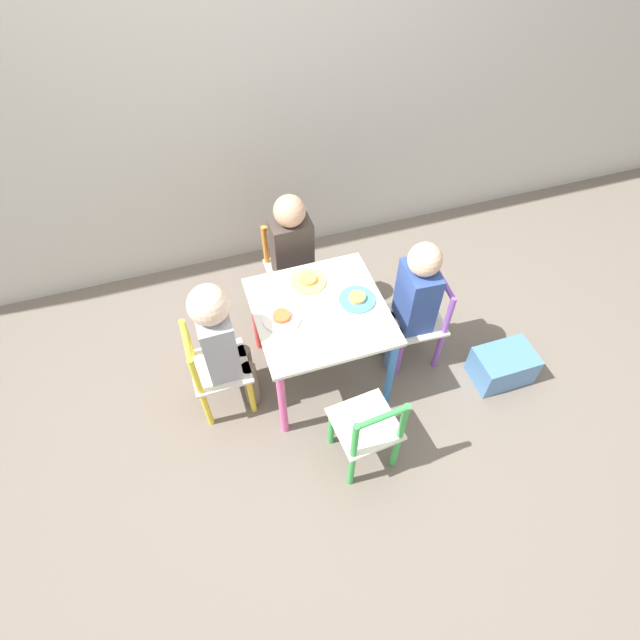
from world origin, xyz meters
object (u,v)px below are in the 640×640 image
chair_purple (419,322)px  plate_left (282,317)px  plate_right (357,299)px  storage_bin (503,366)px  plate_back (308,281)px  chair_orange (290,271)px  child_back (292,251)px  child_left (221,338)px  chair_green (367,430)px  child_right (413,298)px  chair_yellow (216,370)px  kids_table (320,320)px

chair_purple → plate_left: plate_left is taller
plate_right → storage_bin: plate_right is taller
plate_back → chair_orange: bearing=90.8°
plate_right → storage_bin: (0.69, -0.31, -0.42)m
child_back → plate_left: (-0.17, -0.45, 0.05)m
plate_back → child_left: bearing=-157.8°
child_back → chair_purple: bearing=-43.7°
chair_green → plate_left: size_ratio=3.08×
chair_purple → child_right: bearing=-90.0°
plate_left → child_left: bearing=-178.4°
chair_yellow → child_left: size_ratio=0.67×
plate_left → chair_yellow: bearing=-178.5°
chair_purple → child_right: child_right is taller
kids_table → plate_right: 0.20m
plate_right → plate_back: bearing=135.0°
chair_green → child_back: (-0.05, 0.95, 0.20)m
plate_back → plate_left: bearing=-135.0°
kids_table → chair_green: size_ratio=1.11×
chair_yellow → child_back: size_ratio=0.68×
chair_orange → plate_left: size_ratio=3.08×
kids_table → plate_right: size_ratio=3.53×
child_right → child_left: 0.90m
kids_table → child_back: (-0.00, 0.45, 0.04)m
chair_yellow → child_right: (0.95, -0.02, 0.19)m
plate_left → plate_back: bearing=45.0°
plate_left → storage_bin: (1.05, -0.31, -0.42)m
chair_green → plate_right: bearing=-109.6°
child_left → plate_right: 0.62m
chair_yellow → plate_back: 0.59m
plate_right → chair_purple: bearing=-5.6°
kids_table → storage_bin: 0.98m
chair_purple → kids_table: bearing=-90.0°
kids_table → child_back: child_back is taller
chair_purple → chair_green: 0.66m
chair_purple → chair_green: size_ratio=1.00×
chair_yellow → plate_left: size_ratio=3.08×
chair_purple → plate_right: bearing=-91.9°
child_back → plate_right: child_back is taller
chair_green → child_back: bearing=-92.1°
chair_yellow → child_right: 0.97m
chair_purple → plate_right: 0.42m
plate_right → storage_bin: bearing=-23.8°
chair_orange → child_back: child_back is taller
chair_orange → child_left: child_left is taller
child_right → plate_right: bearing=-92.4°
kids_table → child_back: bearing=90.5°
chair_purple → child_left: bearing=-87.8°
chair_purple → storage_bin: chair_purple is taller
child_left → chair_yellow: bearing=90.0°
child_back → child_left: size_ratio=0.98×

